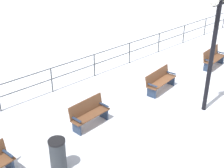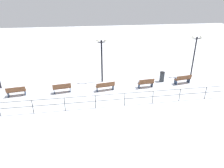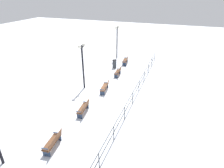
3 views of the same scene
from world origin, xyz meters
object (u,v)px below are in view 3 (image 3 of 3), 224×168
Objects in this scene: bench_third at (105,87)px; bench_fourth at (84,108)px; trash_bin at (114,64)px; bench_second at (118,72)px; bench_fifth at (53,142)px; lamppost_near at (117,36)px; bench_nearest at (126,60)px; lamppost_middle at (82,59)px.

bench_third is 1.08× the size of bench_fourth.
bench_fourth is 1.62× the size of trash_bin.
bench_fourth is 9.55m from trash_bin.
bench_second is 2.31m from trash_bin.
bench_fourth reaches higher than bench_fifth.
bench_second is at bearing 110.40° from lamppost_near.
bench_fourth is at bearing 84.18° from bench_second.
bench_fourth is (-0.12, 11.25, -0.01)m from bench_nearest.
lamppost_near is at bearing -85.74° from bench_third.
bench_second is at bearing -98.26° from bench_third.
lamppost_middle is at bearing 90.00° from lamppost_near.
lamppost_near reaches higher than bench_second.
lamppost_near reaches higher than trash_bin.
bench_nearest is at bearing -103.57° from lamppost_middle.
lamppost_near is at bearing -90.00° from lamppost_middle.
lamppost_near is at bearing -88.67° from bench_fourth.
bench_third is 0.42× the size of lamppost_middle.
trash_bin is at bearing -99.34° from lamppost_middle.
bench_third is at bearing 85.55° from bench_second.
lamppost_near reaches higher than lamppost_middle.
lamppost_middle is at bearing -7.81° from bench_third.
lamppost_near is (1.82, -1.88, 2.51)m from bench_nearest.
trash_bin is (1.15, -2.01, 0.03)m from bench_second.
bench_third is at bearing -99.66° from bench_fourth.
lamppost_middle is at bearing 56.34° from bench_second.
bench_nearest is 1.05× the size of bench_fourth.
bench_fourth is at bearing 98.37° from lamppost_near.
lamppost_near is at bearing -53.74° from bench_nearest.
bench_fourth is (0.17, 3.75, 0.03)m from bench_third.
bench_nearest is 3.76m from bench_second.
bench_third is 0.42× the size of lamppost_near.
bench_fifth is at bearing 82.65° from bench_nearest.
lamppost_near is 4.50m from trash_bin.
lamppost_middle reaches higher than trash_bin.
lamppost_near is 4.22× the size of trash_bin.
bench_nearest reaches higher than bench_fourth.
trash_bin is (-0.95, -5.77, -2.34)m from lamppost_middle.
bench_third is 1.75× the size of trash_bin.
lamppost_near is (1.92, -16.88, 2.54)m from bench_fifth.
lamppost_near reaches higher than bench_fourth.
bench_second is 0.95× the size of bench_fifth.
lamppost_near is at bearing -75.31° from trash_bin.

